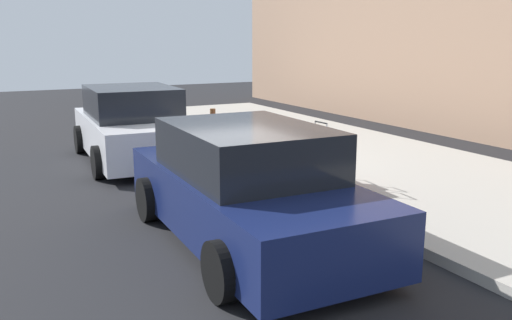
% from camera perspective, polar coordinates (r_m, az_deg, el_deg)
% --- Properties ---
extents(ground_plane, '(40.00, 40.00, 0.00)m').
position_cam_1_polar(ground_plane, '(11.27, -2.57, -0.69)').
color(ground_plane, black).
extents(sidewalk_curb, '(18.00, 5.00, 0.14)m').
position_cam_1_polar(sidewalk_curb, '(12.49, 7.87, 0.85)').
color(sidewalk_curb, '#ADA89E').
rests_on(sidewalk_curb, ground_plane).
extents(suitcase_red_0, '(0.48, 0.27, 0.88)m').
position_cam_1_polar(suitcase_red_0, '(9.04, 8.71, -1.34)').
color(suitcase_red_0, red).
rests_on(suitcase_red_0, sidewalk_curb).
extents(suitcase_silver_1, '(0.40, 0.23, 1.08)m').
position_cam_1_polar(suitcase_silver_1, '(9.43, 6.72, -0.13)').
color(suitcase_silver_1, '#9EA0A8').
rests_on(suitcase_silver_1, sidewalk_curb).
extents(suitcase_navy_2, '(0.43, 0.26, 1.01)m').
position_cam_1_polar(suitcase_navy_2, '(9.81, 4.64, 0.25)').
color(suitcase_navy_2, navy).
rests_on(suitcase_navy_2, sidewalk_curb).
extents(suitcase_teal_3, '(0.40, 0.24, 0.72)m').
position_cam_1_polar(suitcase_teal_3, '(10.29, 3.49, 0.72)').
color(suitcase_teal_3, '#0F606B').
rests_on(suitcase_teal_3, sidewalk_curb).
extents(suitcase_black_4, '(0.49, 0.25, 0.96)m').
position_cam_1_polar(suitcase_black_4, '(10.75, 1.96, 1.19)').
color(suitcase_black_4, black).
rests_on(suitcase_black_4, sidewalk_curb).
extents(suitcase_maroon_5, '(0.41, 0.21, 0.69)m').
position_cam_1_polar(suitcase_maroon_5, '(11.22, 0.59, 1.66)').
color(suitcase_maroon_5, maroon).
rests_on(suitcase_maroon_5, sidewalk_curb).
extents(suitcase_olive_6, '(0.36, 0.24, 0.74)m').
position_cam_1_polar(suitcase_olive_6, '(11.68, -0.25, 1.86)').
color(suitcase_olive_6, '#59601E').
rests_on(suitcase_olive_6, sidewalk_curb).
extents(fire_hydrant, '(0.39, 0.21, 0.77)m').
position_cam_1_polar(fire_hydrant, '(12.42, -2.45, 3.12)').
color(fire_hydrant, red).
rests_on(fire_hydrant, sidewalk_curb).
extents(bollard_post, '(0.13, 0.13, 0.82)m').
position_cam_1_polar(bollard_post, '(13.07, -4.53, 3.59)').
color(bollard_post, brown).
rests_on(bollard_post, sidewalk_curb).
extents(parked_car_navy_0, '(4.51, 2.15, 1.53)m').
position_cam_1_polar(parked_car_navy_0, '(6.96, -1.01, -2.94)').
color(parked_car_navy_0, '#141E4C').
rests_on(parked_car_navy_0, ground_plane).
extents(parked_car_white_1, '(4.32, 2.26, 1.59)m').
position_cam_1_polar(parked_car_white_1, '(11.98, -12.79, 3.45)').
color(parked_car_white_1, silver).
rests_on(parked_car_white_1, ground_plane).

